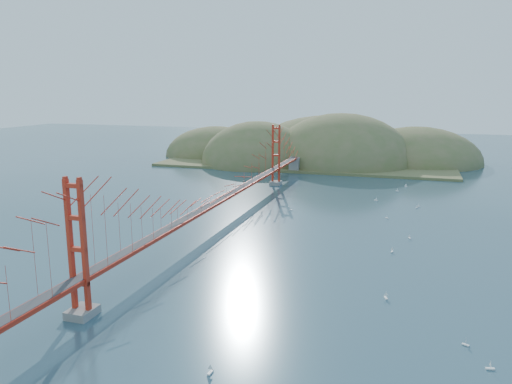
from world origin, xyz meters
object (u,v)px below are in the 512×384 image
(sailboat_1, at_px, (410,237))
(sailboat_2, at_px, (466,344))
(bridge, at_px, (218,174))
(sailboat_0, at_px, (386,297))

(sailboat_1, bearing_deg, sailboat_2, -80.72)
(bridge, xyz_separation_m, sailboat_0, (23.66, -18.98, -6.85))
(bridge, bearing_deg, sailboat_2, -40.90)
(sailboat_1, distance_m, sailboat_2, 26.76)
(bridge, distance_m, sailboat_2, 39.92)
(sailboat_1, relative_size, sailboat_2, 1.03)
(bridge, bearing_deg, sailboat_0, -38.73)
(bridge, height_order, sailboat_2, bridge)
(sailboat_1, xyz_separation_m, sailboat_0, (-1.75, -19.64, 0.01))
(bridge, height_order, sailboat_1, bridge)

